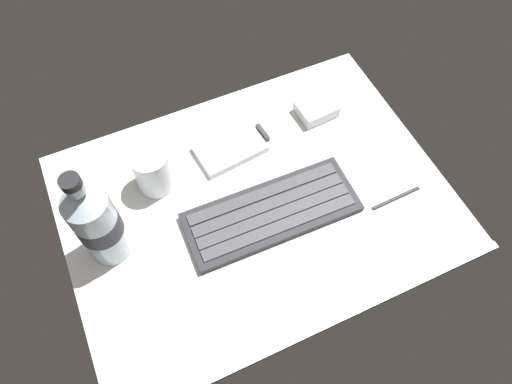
{
  "coord_description": "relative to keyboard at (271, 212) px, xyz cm",
  "views": [
    {
      "loc": [
        -15.97,
        -35.33,
        70.1
      ],
      "look_at": [
        0.0,
        0.0,
        3.0
      ],
      "focal_mm": 33.01,
      "sensor_mm": 36.0,
      "label": 1
    }
  ],
  "objects": [
    {
      "name": "stylus_pen",
      "position": [
        20.72,
        -6.01,
        -0.46
      ],
      "size": [
        9.52,
        0.99,
        0.7
      ],
      "primitive_type": "cylinder",
      "rotation": [
        0.0,
        1.57,
        0.03
      ],
      "color": "#26262B",
      "rests_on": "ground_plane"
    },
    {
      "name": "handheld_device",
      "position": [
        -0.58,
        14.94,
        -0.08
      ],
      "size": [
        13.38,
        8.94,
        1.5
      ],
      "color": "silver",
      "rests_on": "ground_plane"
    },
    {
      "name": "keyboard",
      "position": [
        0.0,
        0.0,
        0.0
      ],
      "size": [
        29.23,
        11.61,
        1.7
      ],
      "color": "#232328",
      "rests_on": "ground_plane"
    },
    {
      "name": "juice_cup",
      "position": [
        -15.49,
        13.68,
        3.1
      ],
      "size": [
        6.4,
        6.4,
        8.5
      ],
      "color": "silver",
      "rests_on": "ground_plane"
    },
    {
      "name": "charger_block",
      "position": [
        17.02,
        16.15,
        0.39
      ],
      "size": [
        7.35,
        6.05,
        2.4
      ],
      "primitive_type": "cube",
      "rotation": [
        0.0,
        0.0,
        0.07
      ],
      "color": "silver",
      "rests_on": "ground_plane"
    },
    {
      "name": "ground_plane",
      "position": [
        -1.24,
        3.19,
        -1.79
      ],
      "size": [
        64.0,
        48.0,
        2.8
      ],
      "color": "silver"
    },
    {
      "name": "water_bottle",
      "position": [
        -25.8,
        5.19,
        8.2
      ],
      "size": [
        6.73,
        6.73,
        20.8
      ],
      "color": "silver",
      "rests_on": "ground_plane"
    }
  ]
}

